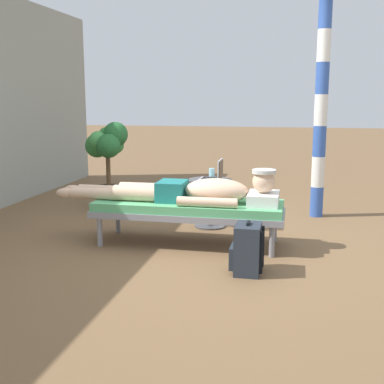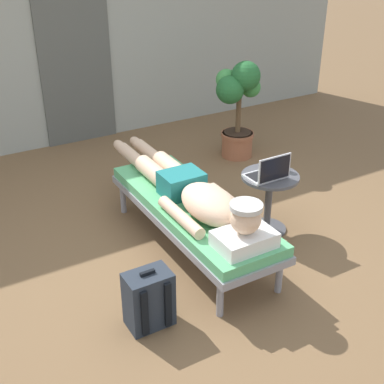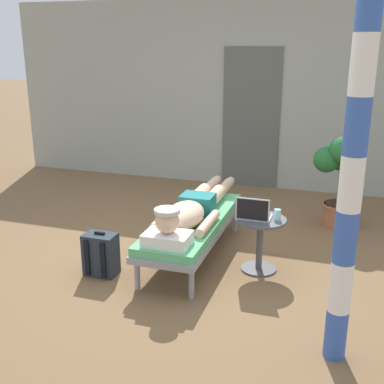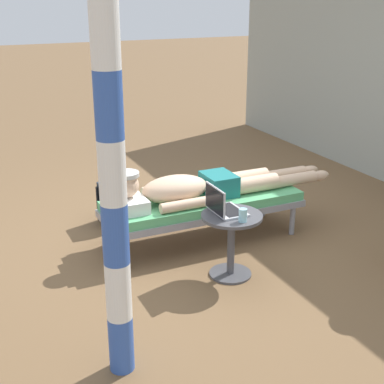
{
  "view_description": "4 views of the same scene",
  "coord_description": "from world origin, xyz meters",
  "px_view_note": "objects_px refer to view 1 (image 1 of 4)",
  "views": [
    {
      "loc": [
        -4.49,
        -0.88,
        1.4
      ],
      "look_at": [
        -0.07,
        0.04,
        0.54
      ],
      "focal_mm": 47.0,
      "sensor_mm": 36.0,
      "label": 1
    },
    {
      "loc": [
        -1.69,
        -2.96,
        2.4
      ],
      "look_at": [
        0.05,
        0.03,
        0.56
      ],
      "focal_mm": 48.55,
      "sensor_mm": 36.0,
      "label": 2
    },
    {
      "loc": [
        1.48,
        -4.16,
        2.09
      ],
      "look_at": [
        0.09,
        0.1,
        0.69
      ],
      "focal_mm": 44.85,
      "sensor_mm": 36.0,
      "label": 3
    },
    {
      "loc": [
        4.22,
        -1.93,
        2.17
      ],
      "look_at": [
        0.11,
        -0.0,
        0.49
      ],
      "focal_mm": 51.51,
      "sensor_mm": 36.0,
      "label": 4
    }
  ],
  "objects_px": {
    "porch_post": "(321,110)",
    "backpack": "(247,249)",
    "laptop": "(214,175)",
    "lounge_chair": "(188,209)",
    "drink_glass": "(212,173)",
    "person_reclining": "(192,191)",
    "potted_plant": "(107,154)",
    "side_table": "(210,195)"
  },
  "relations": [
    {
      "from": "lounge_chair",
      "to": "backpack",
      "type": "xyz_separation_m",
      "value": [
        -0.7,
        -0.64,
        -0.15
      ]
    },
    {
      "from": "lounge_chair",
      "to": "laptop",
      "type": "bearing_deg",
      "value": -12.62
    },
    {
      "from": "person_reclining",
      "to": "potted_plant",
      "type": "xyz_separation_m",
      "value": [
        1.35,
        1.38,
        0.18
      ]
    },
    {
      "from": "drink_glass",
      "to": "potted_plant",
      "type": "distance_m",
      "value": 1.51
    },
    {
      "from": "drink_glass",
      "to": "backpack",
      "type": "height_order",
      "value": "drink_glass"
    },
    {
      "from": "person_reclining",
      "to": "backpack",
      "type": "relative_size",
      "value": 5.12
    },
    {
      "from": "drink_glass",
      "to": "potted_plant",
      "type": "relative_size",
      "value": 0.09
    },
    {
      "from": "porch_post",
      "to": "backpack",
      "type": "bearing_deg",
      "value": 164.02
    },
    {
      "from": "laptop",
      "to": "backpack",
      "type": "xyz_separation_m",
      "value": [
        -1.33,
        -0.49,
        -0.39
      ]
    },
    {
      "from": "backpack",
      "to": "porch_post",
      "type": "distance_m",
      "value": 2.46
    },
    {
      "from": "drink_glass",
      "to": "side_table",
      "type": "bearing_deg",
      "value": -176.26
    },
    {
      "from": "person_reclining",
      "to": "porch_post",
      "type": "xyz_separation_m",
      "value": [
        1.44,
        -1.21,
        0.73
      ]
    },
    {
      "from": "person_reclining",
      "to": "drink_glass",
      "type": "relative_size",
      "value": 21.16
    },
    {
      "from": "drink_glass",
      "to": "backpack",
      "type": "xyz_separation_m",
      "value": [
        -1.54,
        -0.55,
        -0.38
      ]
    },
    {
      "from": "drink_glass",
      "to": "porch_post",
      "type": "distance_m",
      "value": 1.47
    },
    {
      "from": "side_table",
      "to": "potted_plant",
      "type": "height_order",
      "value": "potted_plant"
    },
    {
      "from": "person_reclining",
      "to": "backpack",
      "type": "distance_m",
      "value": 0.97
    },
    {
      "from": "side_table",
      "to": "drink_glass",
      "type": "bearing_deg",
      "value": 3.74
    },
    {
      "from": "person_reclining",
      "to": "backpack",
      "type": "xyz_separation_m",
      "value": [
        -0.7,
        -0.6,
        -0.32
      ]
    },
    {
      "from": "potted_plant",
      "to": "person_reclining",
      "type": "bearing_deg",
      "value": -134.36
    },
    {
      "from": "drink_glass",
      "to": "porch_post",
      "type": "relative_size",
      "value": 0.04
    },
    {
      "from": "person_reclining",
      "to": "potted_plant",
      "type": "relative_size",
      "value": 1.98
    },
    {
      "from": "lounge_chair",
      "to": "person_reclining",
      "type": "height_order",
      "value": "person_reclining"
    },
    {
      "from": "lounge_chair",
      "to": "porch_post",
      "type": "xyz_separation_m",
      "value": [
        1.44,
        -1.25,
        0.91
      ]
    },
    {
      "from": "lounge_chair",
      "to": "side_table",
      "type": "relative_size",
      "value": 3.48
    },
    {
      "from": "backpack",
      "to": "porch_post",
      "type": "height_order",
      "value": "porch_post"
    },
    {
      "from": "lounge_chair",
      "to": "backpack",
      "type": "distance_m",
      "value": 0.95
    },
    {
      "from": "lounge_chair",
      "to": "backpack",
      "type": "height_order",
      "value": "backpack"
    },
    {
      "from": "backpack",
      "to": "laptop",
      "type": "bearing_deg",
      "value": 20.33
    },
    {
      "from": "lounge_chair",
      "to": "backpack",
      "type": "bearing_deg",
      "value": -137.58
    },
    {
      "from": "lounge_chair",
      "to": "porch_post",
      "type": "distance_m",
      "value": 2.11
    },
    {
      "from": "laptop",
      "to": "porch_post",
      "type": "xyz_separation_m",
      "value": [
        0.8,
        -1.11,
        0.67
      ]
    },
    {
      "from": "lounge_chair",
      "to": "porch_post",
      "type": "relative_size",
      "value": 0.73
    },
    {
      "from": "backpack",
      "to": "drink_glass",
      "type": "bearing_deg",
      "value": 19.78
    },
    {
      "from": "person_reclining",
      "to": "side_table",
      "type": "distance_m",
      "value": 0.72
    },
    {
      "from": "backpack",
      "to": "person_reclining",
      "type": "bearing_deg",
      "value": 40.61
    },
    {
      "from": "laptop",
      "to": "porch_post",
      "type": "distance_m",
      "value": 1.52
    },
    {
      "from": "side_table",
      "to": "backpack",
      "type": "relative_size",
      "value": 1.23
    },
    {
      "from": "side_table",
      "to": "potted_plant",
      "type": "relative_size",
      "value": 0.48
    },
    {
      "from": "laptop",
      "to": "backpack",
      "type": "distance_m",
      "value": 1.47
    },
    {
      "from": "porch_post",
      "to": "lounge_chair",
      "type": "bearing_deg",
      "value": 139.1
    },
    {
      "from": "backpack",
      "to": "porch_post",
      "type": "xyz_separation_m",
      "value": [
        2.14,
        -0.61,
        1.06
      ]
    }
  ]
}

